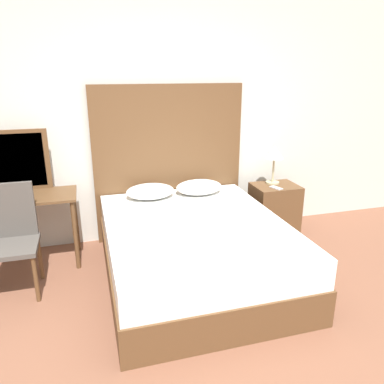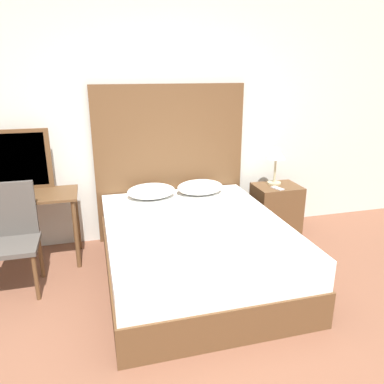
{
  "view_description": "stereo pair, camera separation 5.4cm",
  "coord_description": "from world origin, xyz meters",
  "px_view_note": "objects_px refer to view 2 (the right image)",
  "views": [
    {
      "loc": [
        -0.76,
        -1.75,
        1.87
      ],
      "look_at": [
        0.13,
        1.33,
        0.81
      ],
      "focal_mm": 35.0,
      "sensor_mm": 36.0,
      "label": 1
    },
    {
      "loc": [
        -0.71,
        -1.77,
        1.87
      ],
      "look_at": [
        0.13,
        1.33,
        0.81
      ],
      "focal_mm": 35.0,
      "sensor_mm": 36.0,
      "label": 2
    }
  ],
  "objects_px": {
    "table_lamp": "(276,155)",
    "vanity_desk": "(20,207)",
    "nightstand": "(276,210)",
    "chair": "(9,232)",
    "phone_on_nightstand": "(278,188)",
    "phone_on_bed": "(158,216)",
    "bed": "(195,250)"
  },
  "relations": [
    {
      "from": "phone_on_bed",
      "to": "vanity_desk",
      "type": "bearing_deg",
      "value": 159.63
    },
    {
      "from": "phone_on_nightstand",
      "to": "phone_on_bed",
      "type": "bearing_deg",
      "value": -165.12
    },
    {
      "from": "phone_on_nightstand",
      "to": "chair",
      "type": "relative_size",
      "value": 0.17
    },
    {
      "from": "chair",
      "to": "table_lamp",
      "type": "bearing_deg",
      "value": 10.36
    },
    {
      "from": "phone_on_bed",
      "to": "table_lamp",
      "type": "bearing_deg",
      "value": 20.85
    },
    {
      "from": "phone_on_bed",
      "to": "vanity_desk",
      "type": "height_order",
      "value": "vanity_desk"
    },
    {
      "from": "nightstand",
      "to": "chair",
      "type": "xyz_separation_m",
      "value": [
        -2.77,
        -0.42,
        0.23
      ]
    },
    {
      "from": "phone_on_bed",
      "to": "chair",
      "type": "distance_m",
      "value": 1.29
    },
    {
      "from": "bed",
      "to": "table_lamp",
      "type": "distance_m",
      "value": 1.56
    },
    {
      "from": "bed",
      "to": "phone_on_nightstand",
      "type": "bearing_deg",
      "value": 27.84
    },
    {
      "from": "bed",
      "to": "table_lamp",
      "type": "relative_size",
      "value": 4.46
    },
    {
      "from": "nightstand",
      "to": "table_lamp",
      "type": "distance_m",
      "value": 0.65
    },
    {
      "from": "bed",
      "to": "phone_on_nightstand",
      "type": "xyz_separation_m",
      "value": [
        1.12,
        0.59,
        0.32
      ]
    },
    {
      "from": "table_lamp",
      "to": "phone_on_nightstand",
      "type": "height_order",
      "value": "table_lamp"
    },
    {
      "from": "table_lamp",
      "to": "vanity_desk",
      "type": "xyz_separation_m",
      "value": [
        -2.73,
        -0.09,
        -0.34
      ]
    },
    {
      "from": "table_lamp",
      "to": "vanity_desk",
      "type": "relative_size",
      "value": 0.41
    },
    {
      "from": "chair",
      "to": "phone_on_bed",
      "type": "bearing_deg",
      "value": -2.49
    },
    {
      "from": "phone_on_bed",
      "to": "chair",
      "type": "height_order",
      "value": "chair"
    },
    {
      "from": "table_lamp",
      "to": "phone_on_nightstand",
      "type": "relative_size",
      "value": 2.71
    },
    {
      "from": "bed",
      "to": "phone_on_bed",
      "type": "bearing_deg",
      "value": 144.26
    },
    {
      "from": "phone_on_nightstand",
      "to": "vanity_desk",
      "type": "distance_m",
      "value": 2.69
    },
    {
      "from": "bed",
      "to": "chair",
      "type": "xyz_separation_m",
      "value": [
        -1.59,
        0.27,
        0.25
      ]
    },
    {
      "from": "phone_on_bed",
      "to": "chair",
      "type": "xyz_separation_m",
      "value": [
        -1.29,
        0.06,
        -0.03
      ]
    },
    {
      "from": "phone_on_nightstand",
      "to": "bed",
      "type": "bearing_deg",
      "value": -152.16
    },
    {
      "from": "nightstand",
      "to": "vanity_desk",
      "type": "relative_size",
      "value": 0.55
    },
    {
      "from": "nightstand",
      "to": "phone_on_nightstand",
      "type": "relative_size",
      "value": 3.63
    },
    {
      "from": "table_lamp",
      "to": "phone_on_nightstand",
      "type": "xyz_separation_m",
      "value": [
        -0.05,
        -0.18,
        -0.34
      ]
    },
    {
      "from": "phone_on_nightstand",
      "to": "table_lamp",
      "type": "bearing_deg",
      "value": 74.8
    },
    {
      "from": "bed",
      "to": "chair",
      "type": "bearing_deg",
      "value": 170.31
    },
    {
      "from": "table_lamp",
      "to": "vanity_desk",
      "type": "bearing_deg",
      "value": -178.05
    },
    {
      "from": "phone_on_bed",
      "to": "vanity_desk",
      "type": "relative_size",
      "value": 0.15
    },
    {
      "from": "phone_on_nightstand",
      "to": "vanity_desk",
      "type": "bearing_deg",
      "value": 178.09
    }
  ]
}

